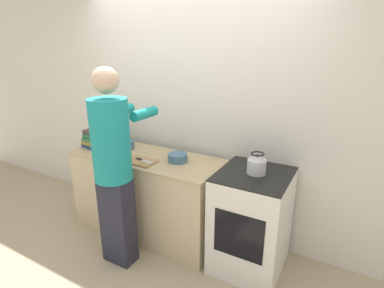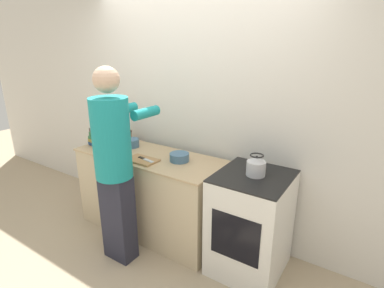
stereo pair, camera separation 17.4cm
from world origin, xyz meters
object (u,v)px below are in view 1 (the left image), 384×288
object	(u,v)px
kettle	(257,165)
canister_jar	(121,138)
person	(114,163)
bowl_prep	(126,144)
cutting_board	(140,161)
knife	(143,161)
oven	(251,221)

from	to	relation	value
kettle	canister_jar	xyz separation A→B (m)	(-1.64, 0.15, -0.05)
person	bowl_prep	distance (m)	0.70
cutting_board	kettle	size ratio (longest dim) A/B	1.69
person	cutting_board	xyz separation A→B (m)	(0.01, 0.34, -0.10)
cutting_board	kettle	bearing A→B (deg)	10.24
knife	bowl_prep	world-z (taller)	bowl_prep
person	knife	world-z (taller)	person
oven	bowl_prep	xyz separation A→B (m)	(-1.47, 0.06, 0.46)
kettle	cutting_board	bearing A→B (deg)	-169.76
bowl_prep	knife	bearing A→B (deg)	-29.57
knife	bowl_prep	size ratio (longest dim) A/B	1.19
oven	bowl_prep	bearing A→B (deg)	177.54
knife	bowl_prep	distance (m)	0.49
oven	canister_jar	world-z (taller)	canister_jar
oven	canister_jar	xyz separation A→B (m)	(-1.63, 0.16, 0.49)
knife	bowl_prep	xyz separation A→B (m)	(-0.43, 0.24, 0.02)
cutting_board	bowl_prep	bearing A→B (deg)	147.23
person	canister_jar	world-z (taller)	person
person	kettle	world-z (taller)	person
cutting_board	kettle	xyz separation A→B (m)	(1.09, 0.20, 0.11)
knife	kettle	world-z (taller)	kettle
kettle	bowl_prep	xyz separation A→B (m)	(-1.48, 0.06, -0.08)
oven	cutting_board	world-z (taller)	oven
oven	kettle	distance (m)	0.54
canister_jar	bowl_prep	bearing A→B (deg)	-30.22
knife	canister_jar	bearing A→B (deg)	160.14
cutting_board	canister_jar	world-z (taller)	canister_jar
person	canister_jar	bearing A→B (deg)	128.47
oven	bowl_prep	world-z (taller)	bowl_prep
oven	cutting_board	size ratio (longest dim) A/B	2.99
person	canister_jar	xyz separation A→B (m)	(-0.54, 0.68, -0.04)
oven	canister_jar	size ratio (longest dim) A/B	6.86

